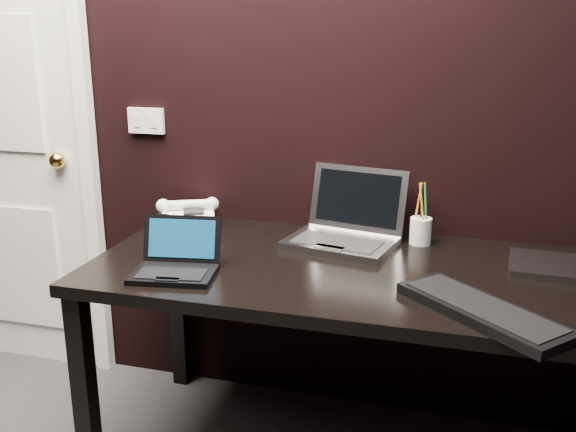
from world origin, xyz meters
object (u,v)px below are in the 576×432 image
(desk_phone, at_px, (188,214))
(pen_cup, at_px, (421,230))
(mobile_phone, at_px, (163,229))
(silver_laptop, at_px, (345,230))
(closed_laptop, at_px, (564,268))
(netbook, at_px, (176,263))
(ext_keyboard, at_px, (482,310))
(desk, at_px, (355,289))

(desk_phone, height_order, pen_cup, pen_cup)
(mobile_phone, bearing_deg, pen_cup, 10.90)
(silver_laptop, height_order, closed_laptop, silver_laptop)
(netbook, relative_size, ext_keyboard, 0.60)
(closed_laptop, bearing_deg, desk, -167.59)
(closed_laptop, relative_size, pen_cup, 1.53)
(netbook, bearing_deg, closed_laptop, 16.75)
(desk, distance_m, netbook, 0.58)
(silver_laptop, bearing_deg, closed_laptop, -6.73)
(pen_cup, bearing_deg, silver_laptop, -166.50)
(netbook, height_order, mobile_phone, netbook)
(netbook, relative_size, mobile_phone, 3.33)
(desk, bearing_deg, netbook, -158.29)
(desk, height_order, ext_keyboard, ext_keyboard)
(silver_laptop, distance_m, closed_laptop, 0.72)
(desk, xyz_separation_m, pen_cup, (0.18, 0.29, 0.13))
(closed_laptop, xyz_separation_m, mobile_phone, (-1.37, -0.03, 0.02))
(desk, distance_m, closed_laptop, 0.66)
(ext_keyboard, bearing_deg, netbook, 176.21)
(silver_laptop, xyz_separation_m, mobile_phone, (-0.65, -0.11, -0.02))
(closed_laptop, bearing_deg, silver_laptop, 173.27)
(desk, bearing_deg, desk_phone, 158.71)
(ext_keyboard, bearing_deg, closed_laptop, 58.52)
(closed_laptop, distance_m, desk_phone, 1.35)
(silver_laptop, xyz_separation_m, desk_phone, (-0.63, 0.05, -0.00))
(desk, bearing_deg, mobile_phone, 171.37)
(pen_cup, bearing_deg, mobile_phone, -169.10)
(desk, relative_size, mobile_phone, 20.11)
(desk, relative_size, ext_keyboard, 3.60)
(closed_laptop, relative_size, desk_phone, 1.35)
(netbook, bearing_deg, silver_laptop, 44.11)
(netbook, bearing_deg, desk_phone, 110.13)
(pen_cup, bearing_deg, ext_keyboard, -69.61)
(netbook, relative_size, pen_cup, 1.27)
(mobile_phone, relative_size, pen_cup, 0.38)
(desk_phone, xyz_separation_m, pen_cup, (0.88, 0.01, 0.01))
(silver_laptop, distance_m, mobile_phone, 0.66)
(ext_keyboard, distance_m, desk_phone, 1.22)
(desk, height_order, mobile_phone, mobile_phone)
(silver_laptop, relative_size, closed_laptop, 1.23)
(netbook, height_order, closed_laptop, netbook)
(silver_laptop, bearing_deg, netbook, -135.89)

